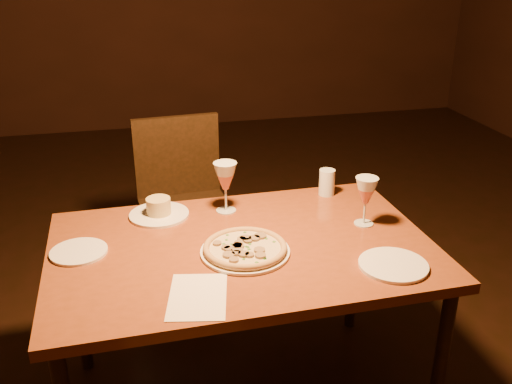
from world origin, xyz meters
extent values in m
plane|color=black|center=(0.00, 0.00, 0.00)|extent=(7.00, 7.00, 0.00)
cube|color=brown|center=(-0.09, -0.28, 0.67)|extent=(1.29, 0.84, 0.04)
cylinder|color=black|center=(-0.68, 0.07, 0.32)|extent=(0.05, 0.05, 0.65)
cylinder|color=black|center=(0.50, -0.63, 0.32)|extent=(0.05, 0.05, 0.65)
cylinder|color=black|center=(0.49, 0.09, 0.32)|extent=(0.05, 0.05, 0.65)
cube|color=black|center=(-0.19, 0.52, 0.45)|extent=(0.45, 0.45, 0.04)
cube|color=black|center=(-0.20, 0.72, 0.67)|extent=(0.42, 0.06, 0.40)
cylinder|color=black|center=(-0.34, 0.34, 0.21)|extent=(0.04, 0.04, 0.43)
cylinder|color=black|center=(-0.37, 0.68, 0.21)|extent=(0.04, 0.04, 0.43)
cylinder|color=black|center=(0.00, 0.37, 0.21)|extent=(0.04, 0.04, 0.43)
cylinder|color=black|center=(-0.03, 0.71, 0.21)|extent=(0.04, 0.04, 0.43)
cylinder|color=white|center=(-0.09, -0.34, 0.69)|extent=(0.29, 0.29, 0.01)
cylinder|color=beige|center=(-0.09, -0.34, 0.70)|extent=(0.27, 0.27, 0.01)
torus|color=tan|center=(-0.09, -0.34, 0.71)|extent=(0.28, 0.28, 0.02)
cylinder|color=white|center=(-0.34, 0.01, 0.69)|extent=(0.22, 0.22, 0.01)
cylinder|color=tan|center=(-0.34, 0.01, 0.73)|extent=(0.09, 0.09, 0.06)
cylinder|color=silver|center=(0.34, 0.06, 0.74)|extent=(0.06, 0.06, 0.11)
cylinder|color=white|center=(-0.62, -0.21, 0.69)|extent=(0.19, 0.19, 0.01)
cylinder|color=white|center=(0.35, -0.53, 0.69)|extent=(0.22, 0.22, 0.01)
cube|color=white|center=(-0.28, -0.55, 0.69)|extent=(0.21, 0.27, 0.00)
camera|label=1|loc=(-0.43, -1.94, 1.61)|focal=40.00mm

